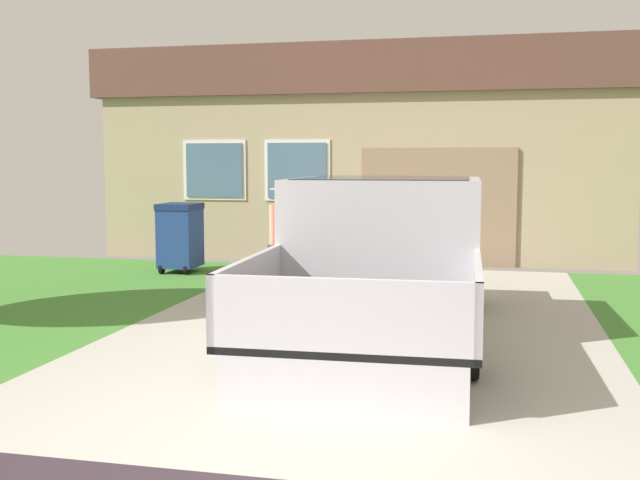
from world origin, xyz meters
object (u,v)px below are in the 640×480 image
at_px(pickup_truck, 385,261).
at_px(house_with_garage, 377,153).
at_px(person_with_hat, 286,240).
at_px(wheeled_trash_bin, 180,235).
at_px(handbag, 289,306).

relative_size(pickup_truck, house_with_garage, 0.52).
bearing_deg(house_with_garage, person_with_hat, -89.62).
distance_m(house_with_garage, wheeled_trash_bin, 5.56).
height_order(person_with_hat, wheeled_trash_bin, person_with_hat).
height_order(handbag, wheeled_trash_bin, wheeled_trash_bin).
distance_m(pickup_truck, house_with_garage, 8.47).
height_order(person_with_hat, house_with_garage, house_with_garage).
distance_m(handbag, wheeled_trash_bin, 4.21).
bearing_deg(pickup_truck, handbag, 160.78).
height_order(pickup_truck, wheeled_trash_bin, pickup_truck).
xyz_separation_m(house_with_garage, wheeled_trash_bin, (-2.58, -4.72, -1.39)).
bearing_deg(pickup_truck, person_with_hat, 152.23).
bearing_deg(person_with_hat, wheeled_trash_bin, 139.77).
height_order(pickup_truck, handbag, pickup_truck).
bearing_deg(handbag, pickup_truck, -17.44).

